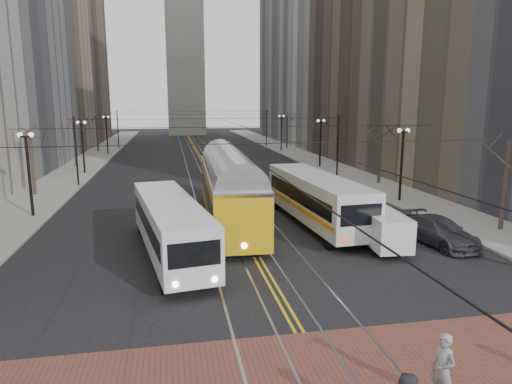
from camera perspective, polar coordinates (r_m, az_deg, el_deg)
name	(u,v)px	position (r m, az deg, el deg)	size (l,w,h in m)	color
ground	(292,320)	(17.38, 4.56, -15.65)	(260.00, 260.00, 0.00)	black
sidewalk_left	(84,165)	(61.42, -20.71, 3.13)	(5.00, 140.00, 0.15)	gray
sidewalk_right	(313,160)	(63.42, 7.08, 3.99)	(5.00, 140.00, 0.15)	gray
streetcar_rails	(203,163)	(60.61, -6.59, 3.61)	(4.80, 130.00, 0.02)	gray
centre_lines	(203,163)	(60.61, -6.59, 3.61)	(0.42, 130.00, 0.01)	gold
building_left_far	(59,41)	(103.91, -23.44, 16.94)	(16.00, 20.00, 40.00)	brown
building_right_mid	(387,35)	(68.41, 16.04, 18.39)	(16.00, 20.00, 34.00)	brown
building_right_far	(304,47)	(105.93, 6.02, 17.63)	(16.00, 20.00, 40.00)	slate
lamp_posts	(215,156)	(44.19, -5.15, 4.53)	(27.60, 57.20, 5.60)	black
street_trees	(209,149)	(50.63, -5.86, 5.35)	(31.68, 53.28, 5.60)	#382D23
trolley_wires	(209,141)	(50.13, -5.84, 6.41)	(25.96, 120.00, 6.60)	black
transit_bus	(170,228)	(23.89, -10.65, -4.47)	(2.47, 11.83, 2.96)	silver
streetcar	(229,195)	(30.04, -3.40, -0.32)	(2.96, 15.96, 3.76)	gold
rear_bus	(316,201)	(29.61, 7.51, -1.08)	(2.69, 12.39, 3.23)	silver
cargo_van	(381,230)	(25.72, 15.35, -4.60)	(1.79, 4.66, 2.06)	silver
sedan_grey	(280,179)	(43.38, 2.99, 1.64)	(1.66, 4.12, 1.40)	#3F4046
sedan_parked	(439,231)	(27.54, 21.95, -4.58)	(2.11, 5.20, 1.51)	#3A3C41
pedestrian_b	(443,369)	(13.65, 22.31, -19.81)	(0.71, 0.46, 1.94)	gray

